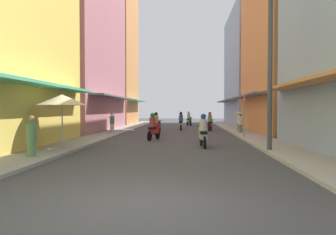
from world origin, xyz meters
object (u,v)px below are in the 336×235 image
Objects in this scene: pedestrian_far at (112,123)px; vendor_umbrella at (62,100)px; motorbike_green at (189,119)px; motorbike_red at (154,128)px; motorbike_blue at (157,124)px; motorbike_maroon at (210,122)px; pedestrian_midway at (240,122)px; pedestrian_crossing at (239,120)px; pedestrian_foreground at (32,138)px; utility_pole at (270,64)px; motorbike_silver at (203,132)px; street_sign_no_entry at (244,110)px; motorbike_white at (181,122)px.

vendor_umbrella is at bearing -88.00° from pedestrian_far.
motorbike_green is 1.01× the size of motorbike_red.
motorbike_blue is (-0.31, 4.75, 0.00)m from motorbike_red.
motorbike_maroon is 0.74× the size of vendor_umbrella.
pedestrian_midway is (5.99, -0.28, 0.21)m from motorbike_blue.
motorbike_blue is 0.75× the size of vendor_umbrella.
pedestrian_crossing is at bearing 83.55° from pedestrian_midway.
utility_pole is (8.84, 2.48, 2.85)m from pedestrian_foreground.
motorbike_red is 0.73× the size of vendor_umbrella.
motorbike_green is at bearing 62.95° from pedestrian_far.
pedestrian_midway reaches higher than motorbike_blue.
motorbike_silver is 1.16× the size of pedestrian_foreground.
utility_pole reaches higher than street_sign_no_entry.
pedestrian_midway is (9.33, -0.40, 0.14)m from pedestrian_far.
motorbike_white is 1.03× the size of motorbike_red.
vendor_umbrella is at bearing -127.24° from pedestrian_crossing.
motorbike_maroon is at bearing 101.11° from street_sign_no_entry.
motorbike_silver is (1.35, -12.24, 0.00)m from motorbike_white.
motorbike_green is 24.03m from pedestrian_foreground.
motorbike_red is 1.13× the size of pedestrian_foreground.
motorbike_blue is 3.34m from pedestrian_far.
pedestrian_midway is at bearing 47.03° from vendor_umbrella.
motorbike_white and motorbike_green have the same top height.
motorbike_white is 1.12× the size of pedestrian_crossing.
pedestrian_far is (-5.68, -11.13, 0.07)m from motorbike_green.
motorbike_silver is 0.75× the size of vendor_umbrella.
motorbike_green and motorbike_maroon have the same top height.
motorbike_red is 8.91m from motorbike_maroon.
pedestrian_crossing is at bearing 52.76° from vendor_umbrella.
pedestrian_foreground is (-9.17, -11.85, -0.14)m from pedestrian_midway.
pedestrian_far is 0.96× the size of pedestrian_crossing.
utility_pole is (9.00, -9.77, 2.85)m from pedestrian_far.
pedestrian_crossing reaches higher than pedestrian_foreground.
pedestrian_midway is at bearing 68.86° from motorbike_silver.
motorbike_silver is at bearing 33.80° from pedestrian_foreground.
pedestrian_midway is 9.76m from utility_pole.
motorbike_white is at bearing 73.55° from pedestrian_foreground.
motorbike_blue is at bearing 120.40° from utility_pole.
pedestrian_crossing is 15.36m from vendor_umbrella.
motorbike_red is 6.30m from vendor_umbrella.
street_sign_no_entry is at bearing -96.14° from pedestrian_midway.
pedestrian_midway is 0.23× the size of utility_pole.
motorbike_green is 0.99× the size of motorbike_maroon.
motorbike_red is at bearing 129.75° from motorbike_silver.
street_sign_no_entry is (3.91, -8.44, 1.01)m from motorbike_white.
motorbike_white is 5.03m from pedestrian_crossing.
motorbike_maroon is 11.36m from motorbike_silver.
vendor_umbrella is (-8.97, -9.64, 1.26)m from pedestrian_midway.
motorbike_red is at bearing -86.31° from motorbike_blue.
motorbike_red is 1.08× the size of pedestrian_midway.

